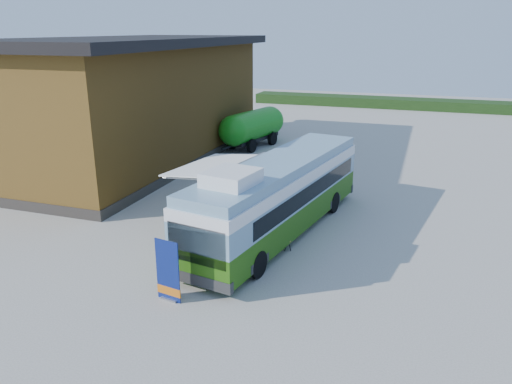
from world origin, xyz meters
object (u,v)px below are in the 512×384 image
at_px(person_a, 207,179).
at_px(slurry_tanker, 253,126).
at_px(bus, 279,194).
at_px(picnic_table, 274,234).
at_px(person_b, 207,199).
at_px(banner, 168,276).

relative_size(person_a, slurry_tanker, 0.26).
relative_size(bus, picnic_table, 7.59).
bearing_deg(person_b, person_a, -119.92).
distance_m(banner, picnic_table, 5.23).
distance_m(bus, banner, 6.47).
distance_m(banner, slurry_tanker, 21.10).
bearing_deg(bus, slurry_tanker, 123.11).
bearing_deg(slurry_tanker, person_a, -69.09).
bearing_deg(slurry_tanker, person_b, -65.23).
distance_m(picnic_table, slurry_tanker, 16.99).
distance_m(person_b, slurry_tanker, 14.11).
height_order(banner, picnic_table, banner).
bearing_deg(person_a, picnic_table, -67.59).
height_order(person_a, person_b, person_b).
bearing_deg(picnic_table, bus, 77.61).
bearing_deg(slurry_tanker, picnic_table, -54.32).
height_order(picnic_table, person_a, person_a).
distance_m(person_a, person_b, 3.24).
bearing_deg(slurry_tanker, banner, -64.07).
height_order(picnic_table, person_b, person_b).
relative_size(banner, person_b, 1.08).
xyz_separation_m(bus, person_b, (-3.44, 0.57, -0.77)).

